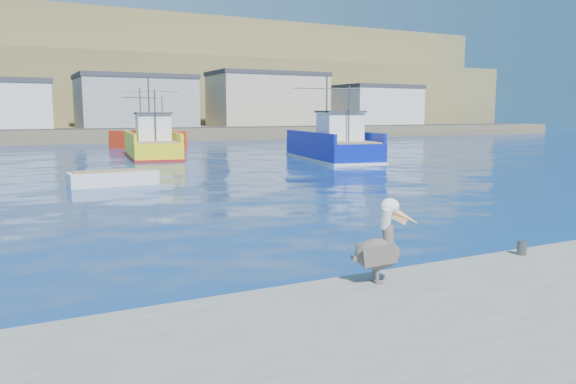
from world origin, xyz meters
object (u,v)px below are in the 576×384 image
object	(u,v)px
trawler_yellow_b	(152,145)
trawler_blue	(333,146)
boat_orange	(149,139)
skiff_mid	(113,179)
pelican	(380,247)

from	to	relation	value
trawler_yellow_b	trawler_blue	bearing A→B (deg)	-36.15
trawler_blue	boat_orange	bearing A→B (deg)	115.63
skiff_mid	pelican	distance (m)	20.44
trawler_yellow_b	trawler_blue	size ratio (longest dim) A/B	0.91
trawler_yellow_b	skiff_mid	bearing A→B (deg)	-109.61
trawler_yellow_b	trawler_blue	distance (m)	14.59
trawler_yellow_b	boat_orange	distance (m)	11.31
trawler_blue	pelican	distance (m)	33.23
trawler_blue	skiff_mid	world-z (taller)	trawler_blue
trawler_blue	trawler_yellow_b	bearing A→B (deg)	143.85
pelican	boat_orange	bearing A→B (deg)	81.43
trawler_yellow_b	pelican	bearing A→B (deg)	-97.55
trawler_blue	pelican	bearing A→B (deg)	-120.22
trawler_yellow_b	pelican	size ratio (longest dim) A/B	7.06
boat_orange	skiff_mid	xyz separation A→B (m)	(-8.37, -27.99, -0.74)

